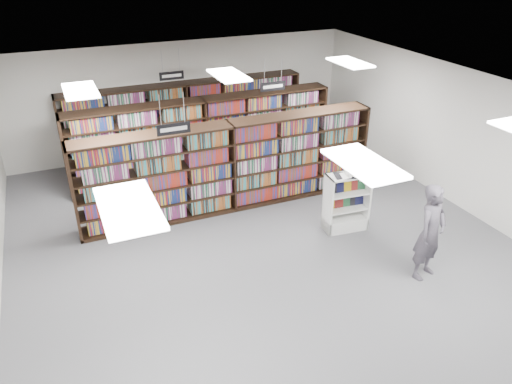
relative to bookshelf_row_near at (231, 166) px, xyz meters
name	(u,v)px	position (x,y,z in m)	size (l,w,h in m)	color
floor	(266,249)	(0.00, -2.00, -1.05)	(12.00, 12.00, 0.00)	#4D4D52
ceiling	(268,98)	(0.00, -2.00, 2.15)	(10.00, 12.00, 0.10)	silver
wall_back	(182,97)	(0.00, 4.00, 0.55)	(10.00, 0.10, 3.20)	silver
wall_right	(467,142)	(5.00, -2.00, 0.55)	(0.10, 12.00, 3.20)	silver
bookshelf_row_near	(231,166)	(0.00, 0.00, 0.00)	(7.00, 0.60, 2.10)	black
bookshelf_row_mid	(204,138)	(0.00, 2.00, 0.00)	(7.00, 0.60, 2.10)	black
bookshelf_row_far	(186,118)	(0.00, 3.70, 0.00)	(7.00, 0.60, 2.10)	black
aisle_sign_left	(174,128)	(-1.50, -1.00, 1.48)	(0.65, 0.02, 0.80)	#B2B2B7
aisle_sign_right	(273,86)	(1.50, 1.00, 1.48)	(0.65, 0.02, 0.80)	#B2B2B7
aisle_sign_center	(172,75)	(-0.50, 3.00, 1.48)	(0.65, 0.02, 0.80)	#B2B2B7
troffer_front_left	(129,208)	(-3.00, -5.00, 2.11)	(0.60, 1.20, 0.04)	white
troffer_front_center	(364,163)	(0.00, -5.00, 2.11)	(0.60, 1.20, 0.04)	white
troffer_back_left	(80,90)	(-3.00, 0.00, 2.11)	(0.60, 1.20, 0.04)	white
troffer_back_center	(229,75)	(0.00, 0.00, 2.11)	(0.60, 1.20, 0.04)	white
troffer_back_right	(350,62)	(3.00, 0.00, 2.11)	(0.60, 1.20, 0.04)	white
endcap_display	(345,209)	(1.94, -1.87, -0.59)	(0.98, 0.56, 1.31)	white
open_book	(348,174)	(1.89, -1.94, 0.29)	(0.66, 0.50, 0.13)	black
shopper	(430,232)	(2.40, -3.96, -0.10)	(0.69, 0.45, 1.89)	#4E4954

